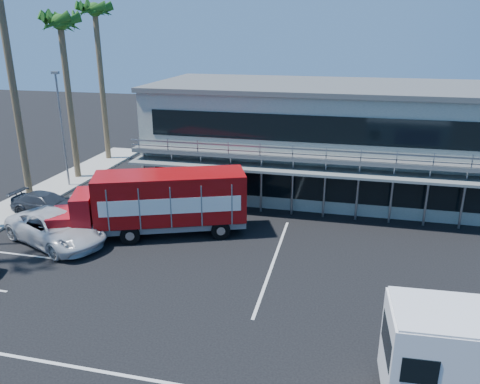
# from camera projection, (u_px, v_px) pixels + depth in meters

# --- Properties ---
(ground) EXTENTS (120.00, 120.00, 0.00)m
(ground) POSITION_uv_depth(u_px,v_px,m) (217.00, 288.00, 20.46)
(ground) COLOR black
(ground) RESTS_ON ground
(building) EXTENTS (22.40, 12.00, 7.30)m
(building) POSITION_uv_depth(u_px,v_px,m) (317.00, 137.00, 32.35)
(building) COLOR gray
(building) RESTS_ON ground
(curb_strip) EXTENTS (3.00, 32.00, 0.16)m
(curb_strip) POSITION_uv_depth(u_px,v_px,m) (13.00, 209.00, 29.21)
(curb_strip) COLOR #A5A399
(curb_strip) RESTS_ON ground
(palm_e) EXTENTS (2.80, 2.80, 12.25)m
(palm_e) POSITION_uv_depth(u_px,v_px,m) (61.00, 32.00, 32.14)
(palm_e) COLOR brown
(palm_e) RESTS_ON ground
(palm_f) EXTENTS (2.80, 2.80, 13.25)m
(palm_f) POSITION_uv_depth(u_px,v_px,m) (96.00, 19.00, 36.99)
(palm_f) COLOR brown
(palm_f) RESTS_ON ground
(light_pole_far) EXTENTS (0.50, 0.25, 8.09)m
(light_pole_far) POSITION_uv_depth(u_px,v_px,m) (62.00, 125.00, 32.19)
(light_pole_far) COLOR gray
(light_pole_far) RESTS_ON ground
(red_truck) EXTENTS (10.49, 5.92, 3.48)m
(red_truck) POSITION_uv_depth(u_px,v_px,m) (158.00, 202.00, 25.21)
(red_truck) COLOR #9F0C12
(red_truck) RESTS_ON ground
(parked_car_c) EXTENTS (6.66, 4.97, 1.68)m
(parked_car_c) POSITION_uv_depth(u_px,v_px,m) (56.00, 228.00, 24.53)
(parked_car_c) COLOR silver
(parked_car_c) RESTS_ON ground
(parked_car_d) EXTENTS (4.73, 2.31, 1.32)m
(parked_car_d) POSITION_uv_depth(u_px,v_px,m) (47.00, 204.00, 28.46)
(parked_car_d) COLOR #2B3139
(parked_car_d) RESTS_ON ground
(parked_car_e) EXTENTS (4.12, 1.99, 1.36)m
(parked_car_e) POSITION_uv_depth(u_px,v_px,m) (101.00, 201.00, 28.92)
(parked_car_e) COLOR gray
(parked_car_e) RESTS_ON ground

